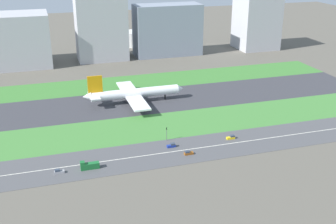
# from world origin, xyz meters

# --- Properties ---
(ground_plane) EXTENTS (800.00, 800.00, 0.00)m
(ground_plane) POSITION_xyz_m (0.00, 0.00, 0.00)
(ground_plane) COLOR #5B564C
(runway) EXTENTS (280.00, 46.00, 0.10)m
(runway) POSITION_xyz_m (0.00, 0.00, 0.05)
(runway) COLOR #38383D
(runway) RESTS_ON ground_plane
(grass_median_north) EXTENTS (280.00, 36.00, 0.10)m
(grass_median_north) POSITION_xyz_m (0.00, 41.00, 0.05)
(grass_median_north) COLOR #3D7A33
(grass_median_north) RESTS_ON ground_plane
(grass_median_south) EXTENTS (280.00, 36.00, 0.10)m
(grass_median_south) POSITION_xyz_m (0.00, -41.00, 0.05)
(grass_median_south) COLOR #427F38
(grass_median_south) RESTS_ON ground_plane
(highway) EXTENTS (280.00, 28.00, 0.10)m
(highway) POSITION_xyz_m (0.00, -73.00, 0.05)
(highway) COLOR #4C4C4F
(highway) RESTS_ON ground_plane
(highway_centerline) EXTENTS (266.00, 0.50, 0.01)m
(highway_centerline) POSITION_xyz_m (0.00, -73.00, 0.11)
(highway_centerline) COLOR silver
(highway_centerline) RESTS_ON highway
(airliner) EXTENTS (65.00, 56.00, 19.70)m
(airliner) POSITION_xyz_m (-18.87, 0.00, 6.23)
(airliner) COLOR white
(airliner) RESTS_ON runway
(car_4) EXTENTS (4.40, 1.80, 2.00)m
(car_4) POSITION_xyz_m (17.54, -68.00, 0.92)
(car_4) COLOR yellow
(car_4) RESTS_ON highway
(truck_0) EXTENTS (8.40, 2.50, 4.00)m
(truck_0) POSITION_xyz_m (-56.73, -78.00, 1.67)
(truck_0) COLOR #19662D
(truck_0) RESTS_ON highway
(car_2) EXTENTS (4.40, 1.80, 2.00)m
(car_2) POSITION_xyz_m (-14.75, -68.00, 0.92)
(car_2) COLOR navy
(car_2) RESTS_ON highway
(car_1) EXTENTS (4.40, 1.80, 2.00)m
(car_1) POSITION_xyz_m (-9.54, -78.00, 0.92)
(car_1) COLOR brown
(car_1) RESTS_ON highway
(car_3) EXTENTS (4.40, 1.80, 2.00)m
(car_3) POSITION_xyz_m (-70.14, -78.00, 0.92)
(car_3) COLOR #99999E
(car_3) RESTS_ON highway
(traffic_light) EXTENTS (0.36, 0.50, 7.20)m
(traffic_light) POSITION_xyz_m (-14.87, -60.01, 4.29)
(traffic_light) COLOR #4C4C51
(traffic_light) RESTS_ON highway
(terminal_building) EXTENTS (54.29, 39.14, 42.66)m
(terminal_building) POSITION_xyz_m (-90.00, 114.00, 21.33)
(terminal_building) COLOR #B2B2B7
(terminal_building) RESTS_ON ground_plane
(hangar_building) EXTENTS (42.24, 25.38, 54.68)m
(hangar_building) POSITION_xyz_m (-19.69, 114.00, 27.34)
(hangar_building) COLOR #B2B2B7
(hangar_building) RESTS_ON ground_plane
(office_tower) EXTENTS (59.22, 24.42, 44.93)m
(office_tower) POSITION_xyz_m (39.28, 114.00, 22.47)
(office_tower) COLOR gray
(office_tower) RESTS_ON ground_plane
(cargo_warehouse) EXTENTS (36.05, 33.80, 48.64)m
(cargo_warehouse) POSITION_xyz_m (127.68, 114.00, 24.32)
(cargo_warehouse) COLOR #B2B2B7
(cargo_warehouse) RESTS_ON ground_plane
(fuel_tank_west) EXTENTS (24.02, 24.02, 14.02)m
(fuel_tank_west) POSITION_xyz_m (18.08, 159.00, 7.01)
(fuel_tank_west) COLOR silver
(fuel_tank_west) RESTS_ON ground_plane
(fuel_tank_centre) EXTENTS (20.60, 20.60, 13.83)m
(fuel_tank_centre) POSITION_xyz_m (53.09, 159.00, 6.91)
(fuel_tank_centre) COLOR silver
(fuel_tank_centre) RESTS_ON ground_plane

